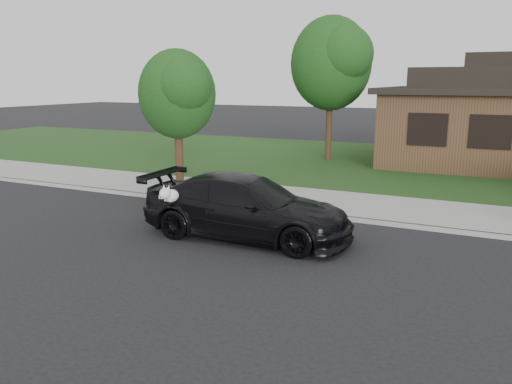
% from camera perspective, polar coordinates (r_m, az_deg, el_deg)
% --- Properties ---
extents(ground, '(120.00, 120.00, 0.00)m').
position_cam_1_polar(ground, '(10.09, 11.45, -8.95)').
color(ground, black).
rests_on(ground, ground).
extents(sidewalk, '(60.00, 3.00, 0.12)m').
position_cam_1_polar(sidewalk, '(14.77, 16.02, -2.01)').
color(sidewalk, gray).
rests_on(sidewalk, ground).
extents(curb, '(60.00, 0.12, 0.12)m').
position_cam_1_polar(curb, '(13.34, 15.00, -3.51)').
color(curb, gray).
rests_on(curb, ground).
extents(lawn, '(60.00, 13.00, 0.13)m').
position_cam_1_polar(lawn, '(22.56, 19.23, 2.73)').
color(lawn, '#193814').
rests_on(lawn, ground).
extents(sedan, '(5.09, 2.36, 1.48)m').
position_cam_1_polar(sedan, '(11.82, -1.12, -1.72)').
color(sedan, black).
rests_on(sedan, ground).
extents(tree_0, '(3.78, 3.60, 6.34)m').
position_cam_1_polar(tree_0, '(22.97, 8.88, 14.51)').
color(tree_0, '#332114').
rests_on(tree_0, ground).
extents(tree_2, '(2.73, 2.60, 4.59)m').
position_cam_1_polar(tree_2, '(17.12, -8.84, 11.14)').
color(tree_2, '#332114').
rests_on(tree_2, ground).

